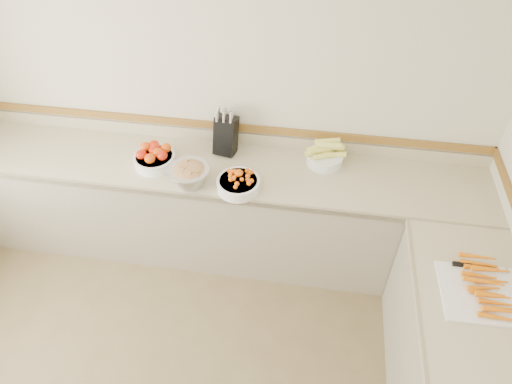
# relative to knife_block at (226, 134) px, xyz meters

# --- Properties ---
(back_wall) EXTENTS (4.00, 0.00, 4.00)m
(back_wall) POSITION_rel_knife_block_xyz_m (-0.04, 0.12, 0.24)
(back_wall) COLOR beige
(back_wall) RESTS_ON ground_plane
(counter_back) EXTENTS (4.00, 0.65, 1.08)m
(counter_back) POSITION_rel_knife_block_xyz_m (-0.04, -0.20, -0.60)
(counter_back) COLOR #C0B28B
(counter_back) RESTS_ON ground_plane
(knife_block) EXTENTS (0.19, 0.22, 0.38)m
(knife_block) POSITION_rel_knife_block_xyz_m (0.00, 0.00, 0.00)
(knife_block) COLOR black
(knife_block) RESTS_ON counter_back
(tomato_bowl) EXTENTS (0.31, 0.31, 0.15)m
(tomato_bowl) POSITION_rel_knife_block_xyz_m (-0.49, -0.24, -0.09)
(tomato_bowl) COLOR white
(tomato_bowl) RESTS_ON counter_back
(cherry_tomato_bowl) EXTENTS (0.31, 0.31, 0.16)m
(cherry_tomato_bowl) POSITION_rel_knife_block_xyz_m (0.17, -0.41, -0.10)
(cherry_tomato_bowl) COLOR white
(cherry_tomato_bowl) RESTS_ON counter_back
(corn_bowl) EXTENTS (0.30, 0.27, 0.20)m
(corn_bowl) POSITION_rel_knife_block_xyz_m (0.75, -0.03, -0.08)
(corn_bowl) COLOR white
(corn_bowl) RESTS_ON counter_back
(rhubarb_bowl) EXTENTS (0.30, 0.30, 0.17)m
(rhubarb_bowl) POSITION_rel_knife_block_xyz_m (-0.18, -0.41, -0.07)
(rhubarb_bowl) COLOR #B2B2BA
(rhubarb_bowl) RESTS_ON counter_back
(cutting_board) EXTENTS (0.52, 0.46, 0.07)m
(cutting_board) POSITION_rel_knife_block_xyz_m (1.71, -1.04, -0.13)
(cutting_board) COLOR white
(cutting_board) RESTS_ON counter_right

